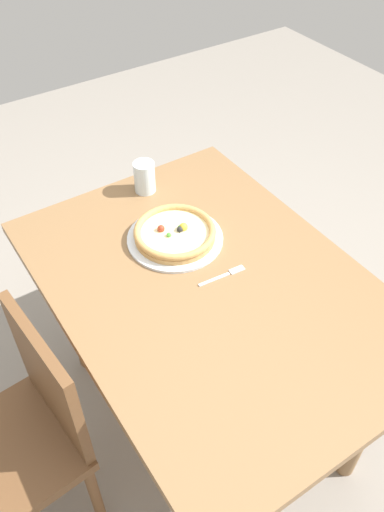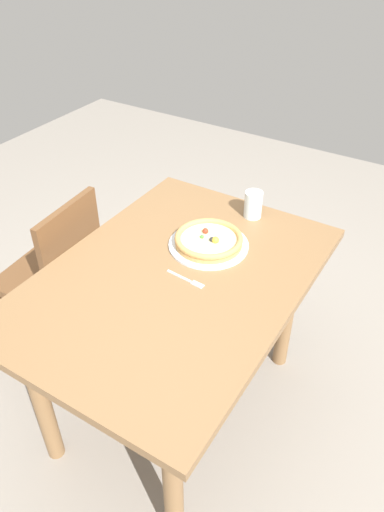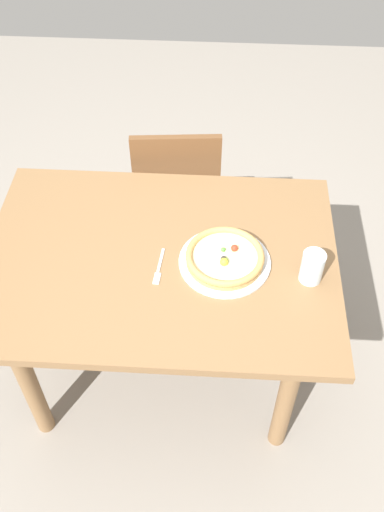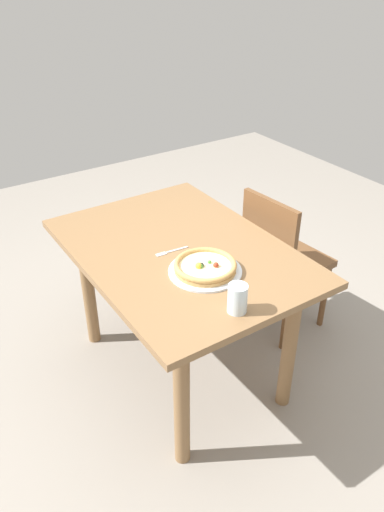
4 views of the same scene
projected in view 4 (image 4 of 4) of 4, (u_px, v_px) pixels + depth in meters
The scene contains 7 objects.
ground_plane at pixel (182, 367), 2.78m from camera, with size 6.00×6.00×0.00m, color gray.
dining_table at pixel (180, 269), 2.43m from camera, with size 1.27×0.91×0.78m.
chair_near at pixel (280, 258), 2.83m from camera, with size 0.43×0.43×0.89m.
plate at pixel (205, 271), 2.19m from camera, with size 0.33×0.33×0.01m, color silver.
pizza at pixel (205, 266), 2.18m from camera, with size 0.28×0.28×0.05m.
fork at pixel (169, 252), 2.34m from camera, with size 0.03×0.17×0.00m.
drinking_glass at pixel (237, 298), 1.93m from camera, with size 0.08×0.08×0.12m, color silver.
Camera 4 is at (-1.73, 1.07, 1.99)m, focal length 34.97 mm.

